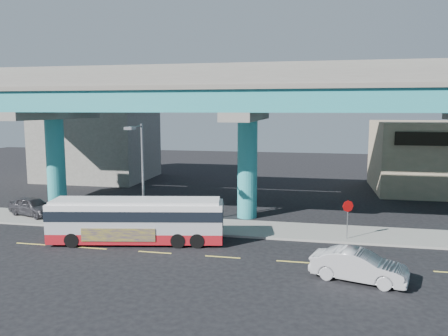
% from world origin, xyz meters
% --- Properties ---
extents(ground, '(120.00, 120.00, 0.00)m').
position_xyz_m(ground, '(0.00, 0.00, 0.00)').
color(ground, black).
rests_on(ground, ground).
extents(sidewalk, '(70.00, 4.00, 0.15)m').
position_xyz_m(sidewalk, '(0.00, 5.50, 0.07)').
color(sidewalk, gray).
rests_on(sidewalk, ground).
extents(lane_markings, '(58.00, 0.12, 0.01)m').
position_xyz_m(lane_markings, '(-0.00, -0.30, 0.01)').
color(lane_markings, '#D8C64C').
rests_on(lane_markings, ground).
extents(viaduct, '(52.00, 12.40, 11.70)m').
position_xyz_m(viaduct, '(-0.00, 9.11, 9.14)').
color(viaduct, teal).
rests_on(viaduct, ground).
extents(building_concrete, '(12.00, 10.00, 9.00)m').
position_xyz_m(building_concrete, '(-20.00, 24.00, 4.50)').
color(building_concrete, gray).
rests_on(building_concrete, ground).
extents(transit_bus, '(10.89, 4.21, 2.73)m').
position_xyz_m(transit_bus, '(-5.72, 1.29, 1.50)').
color(transit_bus, '#A3131B').
rests_on(transit_bus, ground).
extents(sedan, '(3.99, 5.35, 1.49)m').
position_xyz_m(sedan, '(7.09, -2.30, 0.74)').
color(sedan, '#ABABB0').
rests_on(sedan, ground).
extents(parked_car, '(4.17, 5.16, 1.42)m').
position_xyz_m(parked_car, '(-16.01, 5.68, 0.86)').
color(parked_car, '#323137').
rests_on(parked_car, sidewalk).
extents(street_lamp, '(0.50, 2.36, 7.12)m').
position_xyz_m(street_lamp, '(-6.36, 3.46, 4.82)').
color(street_lamp, gray).
rests_on(street_lamp, sidewalk).
extents(stop_sign, '(0.68, 0.35, 2.45)m').
position_xyz_m(stop_sign, '(7.04, 4.18, 1.91)').
color(stop_sign, gray).
rests_on(stop_sign, sidewalk).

